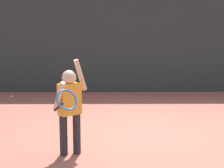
# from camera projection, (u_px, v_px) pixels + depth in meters

# --- Properties ---
(ground_plane) EXTENTS (20.00, 20.00, 0.00)m
(ground_plane) POSITION_uv_depth(u_px,v_px,m) (147.00, 134.00, 5.77)
(ground_plane) COLOR #9E5142
(back_fence_windscreen) EXTENTS (13.14, 0.08, 2.80)m
(back_fence_windscreen) POSITION_uv_depth(u_px,v_px,m) (131.00, 44.00, 9.79)
(back_fence_windscreen) COLOR #282D2B
(back_fence_windscreen) RESTS_ON ground
(fence_post_1) EXTENTS (0.09, 0.09, 2.95)m
(fence_post_1) POSITION_uv_depth(u_px,v_px,m) (21.00, 41.00, 9.81)
(fence_post_1) COLOR slate
(fence_post_1) RESTS_ON ground
(fence_post_2) EXTENTS (0.09, 0.09, 2.95)m
(fence_post_2) POSITION_uv_depth(u_px,v_px,m) (131.00, 41.00, 9.84)
(fence_post_2) COLOR slate
(fence_post_2) RESTS_ON ground
(tennis_player) EXTENTS (0.48, 0.85, 1.35)m
(tennis_player) POSITION_uv_depth(u_px,v_px,m) (70.00, 105.00, 4.69)
(tennis_player) COLOR #232326
(tennis_player) RESTS_ON ground
(tennis_ball_3) EXTENTS (0.07, 0.07, 0.07)m
(tennis_ball_3) POSITION_uv_depth(u_px,v_px,m) (12.00, 97.00, 9.03)
(tennis_ball_3) COLOR #CCE033
(tennis_ball_3) RESTS_ON ground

